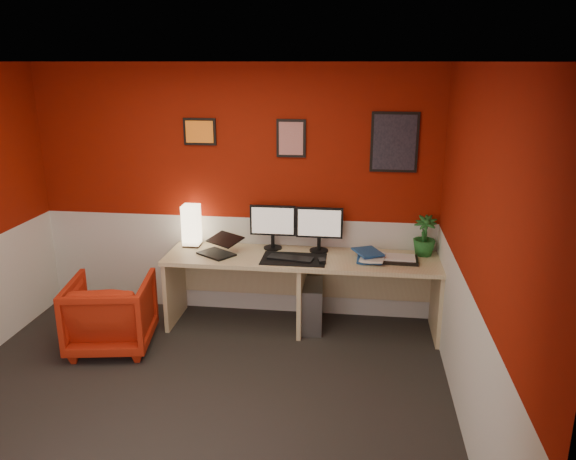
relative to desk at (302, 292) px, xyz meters
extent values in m
cube|color=black|center=(-0.71, -1.41, -0.36)|extent=(4.00, 3.50, 0.01)
cube|color=white|center=(-0.71, -1.41, 2.13)|extent=(4.00, 3.50, 0.01)
cube|color=maroon|center=(-0.71, 0.34, 0.89)|extent=(4.00, 0.01, 2.50)
cube|color=maroon|center=(-0.71, -3.16, 0.89)|extent=(4.00, 0.01, 2.50)
cube|color=maroon|center=(1.29, -1.41, 0.89)|extent=(0.01, 3.50, 2.50)
cube|color=silver|center=(-0.71, 0.34, 0.14)|extent=(4.00, 0.01, 1.00)
cube|color=silver|center=(1.29, -1.41, 0.14)|extent=(0.01, 3.50, 1.00)
cube|color=tan|center=(0.00, 0.00, 0.00)|extent=(2.60, 0.65, 0.73)
cube|color=#FFE5B2|center=(-1.13, 0.19, 0.56)|extent=(0.16, 0.16, 0.40)
cube|color=black|center=(-0.82, -0.05, 0.47)|extent=(0.40, 0.38, 0.22)
cube|color=black|center=(-0.31, 0.20, 0.66)|extent=(0.45, 0.06, 0.58)
cube|color=black|center=(0.14, 0.18, 0.66)|extent=(0.45, 0.06, 0.58)
cube|color=black|center=(-0.07, -0.08, 0.37)|extent=(0.60, 0.38, 0.01)
cube|color=black|center=(-0.10, -0.09, 0.38)|extent=(0.44, 0.21, 0.02)
cube|color=black|center=(0.20, -0.15, 0.39)|extent=(0.08, 0.11, 0.03)
imported|color=navy|center=(0.52, 0.00, 0.38)|extent=(0.25, 0.32, 0.03)
imported|color=silver|center=(0.55, -0.03, 0.40)|extent=(0.25, 0.32, 0.02)
imported|color=navy|center=(0.52, -0.03, 0.43)|extent=(0.32, 0.36, 0.03)
cube|color=black|center=(0.90, -0.01, 0.38)|extent=(0.36, 0.26, 0.03)
imported|color=#19591E|center=(1.14, 0.20, 0.56)|extent=(0.26, 0.26, 0.38)
cube|color=#99999E|center=(0.10, 0.01, -0.14)|extent=(0.22, 0.46, 0.45)
imported|color=#B41E07|center=(-1.66, -0.61, -0.04)|extent=(0.82, 0.83, 0.66)
cube|color=orange|center=(-1.04, 0.33, 1.49)|extent=(0.32, 0.02, 0.26)
cube|color=red|center=(-0.15, 0.33, 1.44)|extent=(0.28, 0.02, 0.36)
cube|color=black|center=(0.82, 0.33, 1.42)|extent=(0.44, 0.02, 0.56)
camera|label=1|loc=(0.50, -4.97, 2.14)|focal=34.93mm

